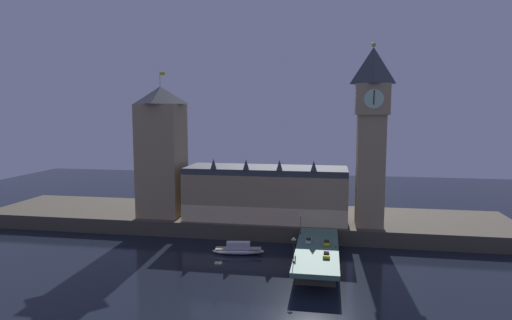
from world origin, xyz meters
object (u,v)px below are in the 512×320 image
object	(u,v)px
victoria_tower	(162,151)
pedestrian_mid_walk	(336,245)
car_southbound_lead	(326,255)
pedestrian_near_rail	(295,258)
street_lamp_near	(294,247)
car_northbound_lead	(309,241)
boat_upstream	(238,250)
car_southbound_trail	(327,243)
clock_tower	(371,131)
street_lamp_far	(301,222)

from	to	relation	value
victoria_tower	pedestrian_mid_walk	distance (m)	83.30
car_southbound_lead	pedestrian_near_rail	bearing A→B (deg)	-148.41
pedestrian_mid_walk	street_lamp_near	xyz separation A→B (m)	(-12.13, -15.32, 3.65)
car_northbound_lead	pedestrian_mid_walk	bearing A→B (deg)	-26.26
boat_upstream	street_lamp_near	bearing A→B (deg)	-46.95
car_southbound_lead	street_lamp_near	bearing A→B (deg)	-145.67
victoria_tower	car_southbound_trail	distance (m)	79.65
clock_tower	street_lamp_far	distance (m)	43.42
car_southbound_trail	pedestrian_near_rail	size ratio (longest dim) A/B	2.45
pedestrian_near_rail	boat_upstream	distance (m)	30.89
car_southbound_trail	boat_upstream	xyz separation A→B (m)	(-30.17, 4.12, -5.35)
pedestrian_mid_walk	car_southbound_trail	bearing A→B (deg)	134.28
car_northbound_lead	victoria_tower	bearing A→B (deg)	154.36
street_lamp_near	street_lamp_far	xyz separation A→B (m)	(-0.00, 29.44, -0.27)
pedestrian_near_rail	pedestrian_mid_walk	distance (m)	18.61
clock_tower	victoria_tower	world-z (taller)	clock_tower
pedestrian_mid_walk	boat_upstream	world-z (taller)	pedestrian_mid_walk
car_northbound_lead	street_lamp_far	distance (m)	10.95
victoria_tower	street_lamp_far	xyz separation A→B (m)	(59.27, -20.27, -22.26)
car_southbound_lead	boat_upstream	world-z (taller)	car_southbound_lead
clock_tower	pedestrian_near_rail	distance (m)	62.15
clock_tower	street_lamp_near	xyz separation A→B (m)	(-24.77, -46.25, -31.19)
victoria_tower	boat_upstream	world-z (taller)	victoria_tower
pedestrian_mid_walk	boat_upstream	distance (m)	34.32
pedestrian_near_rail	boat_upstream	xyz separation A→B (m)	(-21.37, 21.58, -5.67)
victoria_tower	car_southbound_trail	bearing A→B (deg)	-24.63
car_northbound_lead	pedestrian_mid_walk	size ratio (longest dim) A/B	2.41
street_lamp_near	pedestrian_near_rail	bearing A→B (deg)	65.33
street_lamp_far	street_lamp_near	bearing A→B (deg)	-90.00
car_northbound_lead	pedestrian_mid_walk	distance (m)	9.82
boat_upstream	clock_tower	bearing A→B (deg)	27.50
victoria_tower	car_northbound_lead	xyz separation A→B (m)	(62.60, -30.05, -25.90)
car_southbound_trail	car_northbound_lead	bearing A→B (deg)	167.18
victoria_tower	car_southbound_trail	world-z (taller)	victoria_tower
car_northbound_lead	car_southbound_lead	bearing A→B (deg)	-66.33
victoria_tower	street_lamp_far	world-z (taller)	victoria_tower
car_southbound_trail	boat_upstream	distance (m)	30.91
boat_upstream	street_lamp_far	bearing A→B (deg)	18.45
car_southbound_trail	boat_upstream	bearing A→B (deg)	172.23
clock_tower	car_southbound_lead	distance (m)	55.41
car_southbound_lead	boat_upstream	size ratio (longest dim) A/B	0.24
car_southbound_trail	street_lamp_far	xyz separation A→B (m)	(-9.20, 11.11, 3.63)
street_lamp_near	clock_tower	bearing A→B (deg)	61.83
pedestrian_near_rail	street_lamp_far	world-z (taller)	street_lamp_far
car_southbound_lead	car_northbound_lead	bearing A→B (deg)	113.67
victoria_tower	car_northbound_lead	world-z (taller)	victoria_tower
pedestrian_near_rail	pedestrian_mid_walk	bearing A→B (deg)	50.93
victoria_tower	clock_tower	bearing A→B (deg)	-2.36
car_northbound_lead	street_lamp_near	bearing A→B (deg)	-99.62
clock_tower	car_southbound_trail	xyz separation A→B (m)	(-15.57, -27.92, -35.09)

